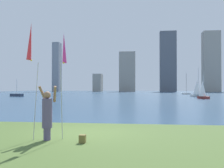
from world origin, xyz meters
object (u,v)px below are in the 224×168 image
(person, at_px, (47,113))
(sailboat_0, at_px, (186,93))
(sailboat_5, at_px, (197,89))
(kite_flag_left, at_px, (30,44))
(sailboat_1, at_px, (203,90))
(kite_flag_right, at_px, (64,51))
(sailboat_3, at_px, (17,95))
(bag, at_px, (82,139))

(person, height_order, sailboat_0, sailboat_0)
(sailboat_5, bearing_deg, kite_flag_left, -110.25)
(kite_flag_left, relative_size, sailboat_1, 1.06)
(kite_flag_right, bearing_deg, sailboat_0, 75.05)
(kite_flag_right, xyz_separation_m, sailboat_1, (12.84, 31.47, -1.70))
(sailboat_3, bearing_deg, sailboat_0, 26.02)
(kite_flag_right, height_order, sailboat_3, kite_flag_right)
(sailboat_0, distance_m, sailboat_3, 41.09)
(bag, relative_size, sailboat_0, 0.05)
(person, xyz_separation_m, bag, (1.32, -0.27, -0.80))
(kite_flag_left, relative_size, sailboat_3, 1.16)
(kite_flag_right, xyz_separation_m, sailboat_3, (-22.08, 37.56, -2.85))
(sailboat_0, bearing_deg, sailboat_5, -93.41)
(kite_flag_left, bearing_deg, bag, 2.15)
(sailboat_5, bearing_deg, sailboat_1, -97.47)
(person, height_order, bag, person)
(person, bearing_deg, sailboat_5, 58.03)
(kite_flag_left, bearing_deg, kite_flag_right, 37.35)
(sailboat_0, relative_size, sailboat_1, 1.44)
(kite_flag_left, relative_size, sailboat_0, 0.74)
(kite_flag_right, xyz_separation_m, sailboat_5, (13.88, 39.47, -1.54))
(kite_flag_right, distance_m, bag, 3.21)
(sailboat_1, distance_m, sailboat_5, 8.07)
(sailboat_1, xyz_separation_m, sailboat_3, (-34.92, 6.10, -1.15))
(sailboat_0, xyz_separation_m, sailboat_3, (-36.93, -18.03, 0.02))
(person, relative_size, kite_flag_right, 0.49)
(person, bearing_deg, sailboat_0, 62.54)
(person, height_order, sailboat_5, sailboat_5)
(kite_flag_left, bearing_deg, sailboat_0, 74.34)
(sailboat_3, relative_size, sailboat_5, 0.63)
(kite_flag_right, relative_size, sailboat_3, 1.10)
(kite_flag_left, relative_size, bag, 15.33)
(kite_flag_right, bearing_deg, person, -140.68)
(kite_flag_left, bearing_deg, person, 35.27)
(person, bearing_deg, bag, -23.54)
(sailboat_1, bearing_deg, sailboat_3, 170.10)
(person, distance_m, kite_flag_right, 2.32)
(person, height_order, kite_flag_left, kite_flag_left)
(person, distance_m, bag, 1.56)
(sailboat_1, bearing_deg, person, -112.67)
(kite_flag_left, distance_m, bag, 3.64)
(sailboat_0, bearing_deg, sailboat_1, -94.76)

